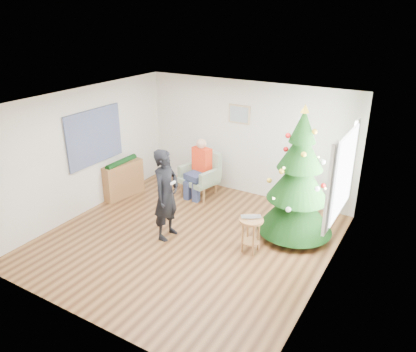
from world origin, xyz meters
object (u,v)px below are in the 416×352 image
Objects in this scene: armchair at (201,179)px; console at (123,179)px; christmas_tree at (298,180)px; stool at (251,235)px; standing_man at (166,195)px.

armchair is 1.78m from console.
christmas_tree is 2.68m from armchair.
armchair is at bearing 141.74° from stool.
standing_man reaches higher than stool.
console is at bearing -175.78° from christmas_tree.
christmas_tree is at bearing 13.57° from console.
console is (-1.51, -0.95, 0.02)m from armchair.
armchair is at bearing 10.92° from standing_man.
christmas_tree is at bearing -60.48° from standing_man.
standing_man is (0.43, -1.91, 0.49)m from armchair.
armchair is at bearing 41.63° from console.
standing_man reaches higher than armchair.
console is (-3.51, 0.63, 0.07)m from stool.
stool is 0.64× the size of console.
stool is 0.63× the size of armchair.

